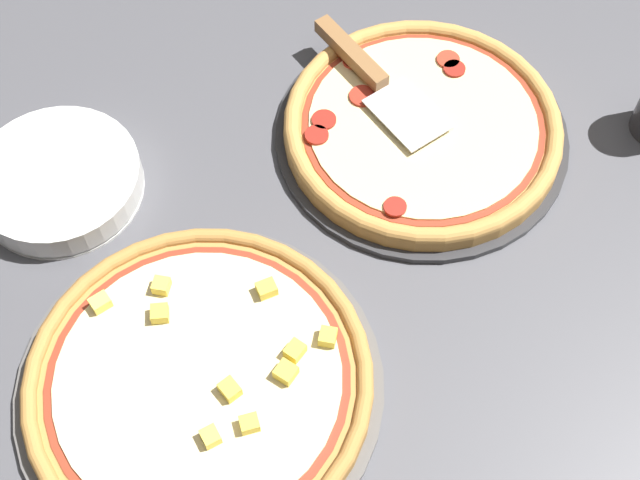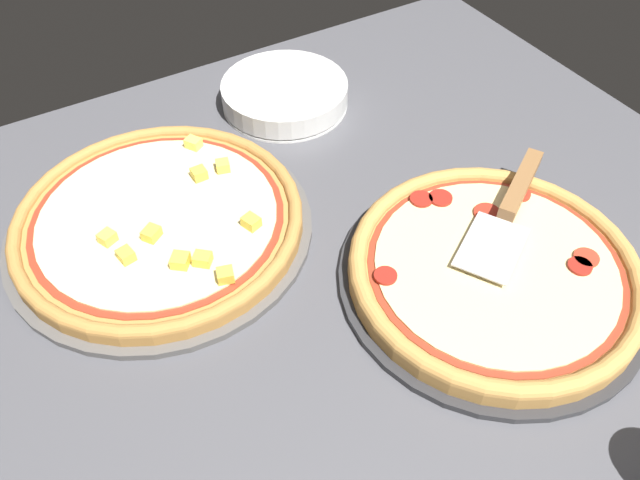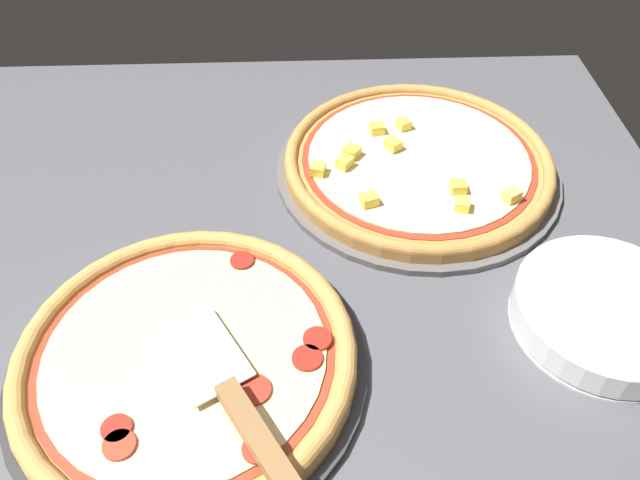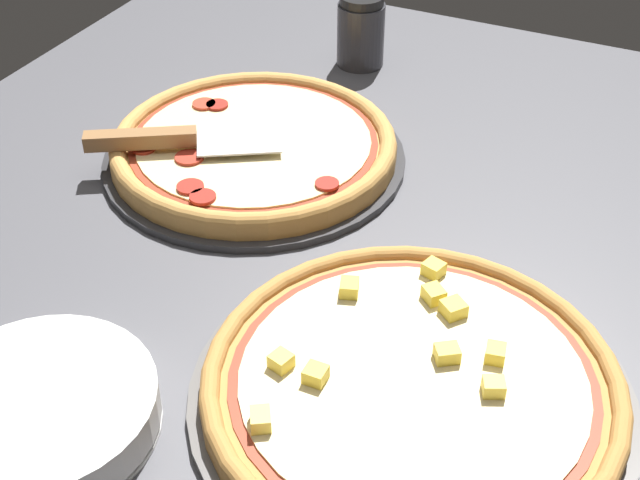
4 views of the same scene
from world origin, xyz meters
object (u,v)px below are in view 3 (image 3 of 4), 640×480
Objects in this scene: pizza_back at (418,160)px; serving_spatula at (246,420)px; pizza_front at (186,356)px; plate_stack at (605,313)px.

serving_spatula reaches higher than pizza_back.
serving_spatula is (6.99, -9.07, 2.32)cm from pizza_front.
pizza_back is at bearing 121.08° from plate_stack.
pizza_front is 11.68cm from serving_spatula.
plate_stack is (40.51, 13.45, -2.77)cm from serving_spatula.
pizza_back is 1.68× the size of serving_spatula.
plate_stack reaches higher than pizza_front.
pizza_front is 1.58× the size of serving_spatula.
pizza_front is 44.83cm from pizza_back.
serving_spatula is at bearing -52.40° from pizza_front.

